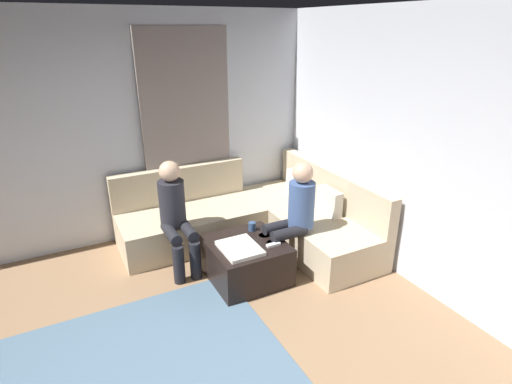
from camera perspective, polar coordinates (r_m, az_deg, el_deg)
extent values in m
cube|color=silver|center=(3.91, 29.31, 2.14)|extent=(6.00, 0.12, 2.70)
cube|color=silver|center=(5.05, -24.17, 7.03)|extent=(0.12, 6.00, 2.70)
cube|color=gray|center=(5.20, -9.51, 7.93)|extent=(0.06, 1.10, 2.50)
cube|color=#C6B593|center=(5.13, 6.95, -4.56)|extent=(2.10, 0.85, 0.42)
cube|color=#C6B593|center=(5.15, 10.45, 0.63)|extent=(2.10, 0.14, 0.45)
cube|color=#C6B593|center=(5.12, -9.03, -4.71)|extent=(0.85, 1.70, 0.42)
cube|color=#C6B593|center=(5.26, -10.57, 1.10)|extent=(0.14, 1.70, 0.45)
cube|color=silver|center=(5.46, 5.70, 1.00)|extent=(0.36, 0.12, 0.36)
cube|color=silver|center=(4.94, 10.10, -1.61)|extent=(0.36, 0.12, 0.36)
cube|color=black|center=(4.37, -1.35, -9.46)|extent=(0.76, 0.76, 0.42)
cube|color=white|center=(4.13, -2.26, -7.79)|extent=(0.44, 0.36, 0.04)
cylinder|color=#334C72|center=(4.49, -0.55, -4.80)|extent=(0.08, 0.08, 0.10)
cube|color=white|center=(4.21, 2.43, -7.30)|extent=(0.05, 0.15, 0.02)
cylinder|color=black|center=(4.38, 2.25, -9.41)|extent=(0.12, 0.12, 0.42)
cylinder|color=black|center=(4.51, 1.11, -8.35)|extent=(0.12, 0.12, 0.42)
cylinder|color=black|center=(4.34, 4.62, -5.70)|extent=(0.12, 0.40, 0.12)
cylinder|color=black|center=(4.47, 3.40, -4.76)|extent=(0.12, 0.40, 0.12)
cylinder|color=#3F598C|center=(4.39, 6.31, -1.75)|extent=(0.28, 0.28, 0.50)
sphere|color=#D8AD8C|center=(4.26, 6.51, 2.68)|extent=(0.22, 0.22, 0.22)
cylinder|color=black|center=(4.42, -8.40, -9.35)|extent=(0.12, 0.12, 0.42)
cylinder|color=black|center=(4.37, -10.65, -9.86)|extent=(0.12, 0.12, 0.42)
cylinder|color=black|center=(4.45, -9.46, -5.16)|extent=(0.40, 0.12, 0.12)
cylinder|color=black|center=(4.41, -11.69, -5.62)|extent=(0.40, 0.12, 0.12)
cylinder|color=#26262D|center=(4.50, -11.56, -1.50)|extent=(0.28, 0.28, 0.50)
sphere|color=#D8AD8C|center=(4.37, -11.92, 2.83)|extent=(0.22, 0.22, 0.22)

